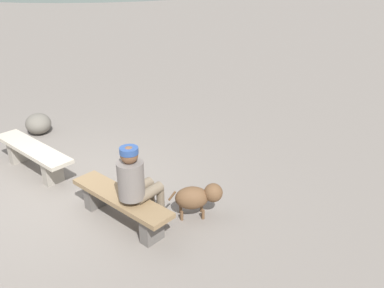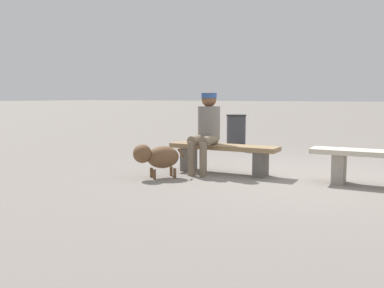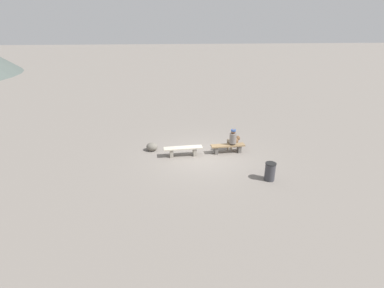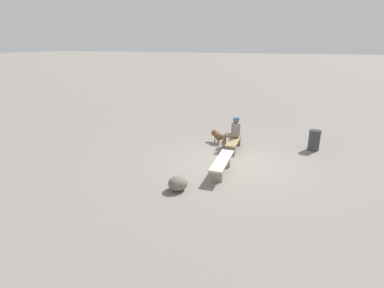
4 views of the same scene
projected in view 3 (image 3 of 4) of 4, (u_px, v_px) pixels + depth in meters
ground at (204, 157)px, 13.76m from camera, size 210.00×210.00×0.06m
bench_left at (183, 150)px, 13.66m from camera, size 1.90×0.48×0.47m
bench_right at (228, 147)px, 14.04m from camera, size 1.72×0.45×0.44m
seated_person at (232, 139)px, 13.99m from camera, size 0.38×0.66×1.24m
dog at (236, 140)px, 14.88m from camera, size 0.60×0.65×0.50m
trash_bin at (270, 172)px, 11.49m from camera, size 0.45×0.45×0.77m
boulder at (152, 147)px, 14.33m from camera, size 0.76×0.72×0.42m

